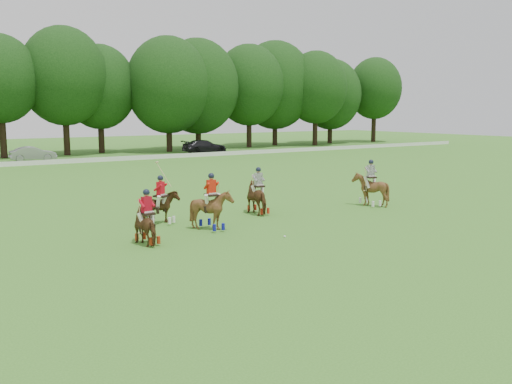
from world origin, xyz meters
TOP-DOWN VIEW (x-y plane):
  - ground at (0.00, 0.00)m, footprint 180.00×180.00m
  - tree_line at (0.26, 48.05)m, footprint 117.98×14.32m
  - boundary_rail at (0.00, 38.00)m, footprint 120.00×0.10m
  - car_mid at (1.65, 42.50)m, footprint 4.46×1.76m
  - car_right at (21.04, 42.50)m, footprint 5.51×2.70m
  - polo_red_a at (-3.07, 3.05)m, footprint 1.04×1.71m
  - polo_red_b at (-1.01, 6.33)m, footprint 1.88×1.82m
  - polo_red_c at (0.24, 3.98)m, footprint 1.45×1.62m
  - polo_stripe_a at (3.99, 5.99)m, footprint 1.17×1.89m
  - polo_stripe_b at (10.20, 4.60)m, footprint 1.76×1.90m
  - polo_ball at (1.91, 1.04)m, footprint 0.09×0.09m

SIDE VIEW (x-z plane):
  - ground at x=0.00m, z-range 0.00..0.00m
  - polo_ball at x=1.91m, z-range 0.00..0.09m
  - boundary_rail at x=0.00m, z-range 0.00..0.44m
  - car_mid at x=1.65m, z-range 0.00..1.44m
  - polo_red_a at x=-3.07m, z-range -0.31..1.80m
  - polo_red_b at x=-1.01m, z-range -0.59..2.13m
  - car_right at x=21.04m, z-range 0.00..1.54m
  - polo_stripe_a at x=3.99m, z-range -0.32..1.97m
  - polo_red_c at x=0.24m, z-range -0.33..2.09m
  - polo_stripe_b at x=10.20m, z-range -0.33..2.13m
  - tree_line at x=0.26m, z-range 0.86..15.60m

